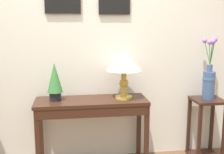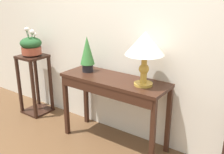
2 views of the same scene
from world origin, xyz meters
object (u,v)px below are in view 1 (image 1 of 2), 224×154
Objects in this scene: console_table at (92,110)px; flower_vase_tall_right at (209,79)px; table_lamp at (124,62)px; potted_plant_on_console at (55,80)px; pedestal_stand_right at (206,129)px.

flower_vase_tall_right reaches higher than console_table.
table_lamp is 1.02m from flower_vase_tall_right.
potted_plant_on_console is (-0.38, 0.04, 0.33)m from console_table.
potted_plant_on_console is at bearing 178.53° from table_lamp.
console_table is 0.61m from table_lamp.
flower_vase_tall_right is (1.72, 0.02, -0.04)m from potted_plant_on_console.
flower_vase_tall_right reaches higher than table_lamp.
table_lamp reaches higher than console_table.
potted_plant_on_console is (-0.73, 0.02, -0.18)m from table_lamp.
console_table is 2.95× the size of potted_plant_on_console.
flower_vase_tall_right is (0.99, 0.04, -0.21)m from table_lamp.
table_lamp is 0.73× the size of pedestal_stand_right.
pedestal_stand_right is at bearing 2.56° from console_table.
flower_vase_tall_right is (0.00, 0.00, 0.60)m from pedestal_stand_right.
table_lamp is (0.35, 0.02, 0.51)m from console_table.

